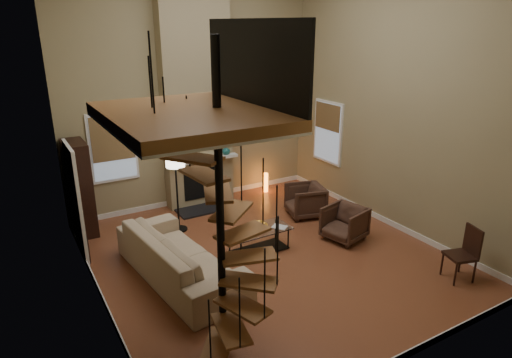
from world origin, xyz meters
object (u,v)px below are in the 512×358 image
side_chair (465,251)px  coffee_table (259,237)px  floor_lamp (175,166)px  armchair_far (346,222)px  sofa (179,256)px  hutch (80,189)px  armchair_near (308,200)px  accent_lamp (265,182)px

side_chair → coffee_table: bearing=133.7°
floor_lamp → armchair_far: bearing=-36.8°
sofa → side_chair: bearing=-127.4°
hutch → armchair_far: (4.49, -2.99, -0.60)m
armchair_near → accent_lamp: (-0.05, 1.76, -0.10)m
sofa → coffee_table: bearing=-92.6°
armchair_near → side_chair: side_chair is taller
armchair_near → coffee_table: size_ratio=0.66×
floor_lamp → armchair_near: bearing=-14.9°
hutch → sofa: 2.92m
floor_lamp → accent_lamp: floor_lamp is taller
coffee_table → side_chair: side_chair is taller
sofa → side_chair: side_chair is taller
sofa → side_chair: size_ratio=3.07×
hutch → armchair_far: bearing=-33.7°
armchair_far → coffee_table: armchair_far is taller
hutch → sofa: (1.06, -2.67, -0.55)m
floor_lamp → accent_lamp: size_ratio=3.51×
armchair_near → accent_lamp: 1.76m
accent_lamp → armchair_near: bearing=-88.2°
coffee_table → armchair_far: bearing=-13.6°
coffee_table → accent_lamp: 3.18m
accent_lamp → side_chair: bearing=-82.3°
armchair_far → side_chair: (0.69, -2.16, 0.17)m
armchair_far → floor_lamp: bearing=-141.1°
armchair_far → coffee_table: 1.84m
sofa → armchair_far: bearing=-101.7°
accent_lamp → side_chair: side_chair is taller
side_chair → accent_lamp: bearing=97.7°
coffee_table → accent_lamp: bearing=56.3°
sofa → coffee_table: (1.65, 0.11, -0.11)m
armchair_near → armchair_far: size_ratio=1.05×
coffee_table → accent_lamp: (1.77, 2.65, -0.03)m
side_chair → floor_lamp: bearing=129.3°
sofa → armchair_near: bearing=-80.3°
hutch → armchair_far: size_ratio=2.61×
hutch → side_chair: 7.32m
armchair_far → coffee_table: (-1.78, 0.43, -0.07)m
hutch → accent_lamp: (4.48, 0.09, -0.70)m
sofa → floor_lamp: (0.67, 1.75, 1.02)m
armchair_near → floor_lamp: floor_lamp is taller
armchair_near → coffee_table: 2.03m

